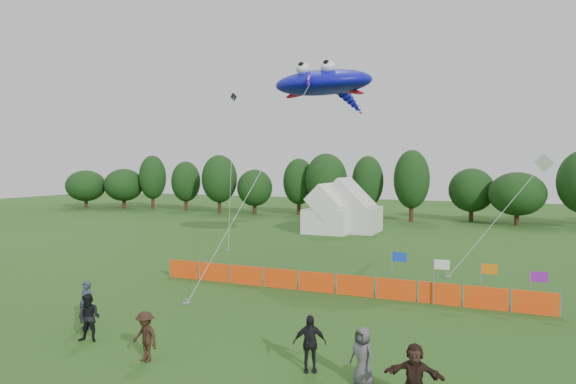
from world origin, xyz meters
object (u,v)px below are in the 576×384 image
at_px(spectator_c, 145,336).
at_px(spectator_e, 363,356).
at_px(spectator_d, 310,343).
at_px(barrier_fence, 335,284).
at_px(spectator_f, 414,375).
at_px(tent_left, 329,213).
at_px(tent_right, 350,211).
at_px(spectator_a, 86,305).
at_px(stingray_kite, 326,84).
at_px(spectator_b, 89,318).

xyz_separation_m(spectator_c, spectator_e, (6.98, 1.04, 0.03)).
bearing_deg(spectator_d, barrier_fence, 77.52).
bearing_deg(spectator_f, barrier_fence, 114.41).
height_order(tent_left, spectator_d, tent_left).
bearing_deg(spectator_e, spectator_c, -144.93).
distance_m(spectator_c, spectator_e, 7.06).
height_order(spectator_d, spectator_f, spectator_d).
xyz_separation_m(tent_left, tent_right, (1.59, 1.72, 0.10)).
xyz_separation_m(spectator_a, spectator_d, (9.51, -0.44, -0.05)).
bearing_deg(stingray_kite, spectator_c, -87.55).
height_order(tent_right, spectator_f, tent_right).
xyz_separation_m(barrier_fence, spectator_d, (2.25, -9.50, 0.38)).
bearing_deg(spectator_f, stingray_kite, 111.59).
bearing_deg(stingray_kite, barrier_fence, -68.11).
distance_m(spectator_a, stingray_kite, 21.90).
relative_size(spectator_e, stingray_kite, 0.07).
xyz_separation_m(spectator_b, spectator_f, (11.69, -0.45, -0.02)).
bearing_deg(tent_left, spectator_c, -81.73).
bearing_deg(barrier_fence, stingray_kite, 111.89).
bearing_deg(barrier_fence, spectator_c, -105.25).
height_order(spectator_b, spectator_f, spectator_b).
xyz_separation_m(spectator_d, spectator_e, (1.77, -0.32, -0.03)).
distance_m(spectator_e, spectator_f, 1.79).
bearing_deg(tent_left, stingray_kite, -72.43).
bearing_deg(spectator_a, stingray_kite, 86.28).
relative_size(spectator_c, spectator_d, 0.93).
relative_size(barrier_fence, spectator_a, 10.65).
bearing_deg(spectator_c, spectator_e, 21.32).
bearing_deg(tent_right, spectator_b, -89.89).
distance_m(tent_right, spectator_f, 36.07).
bearing_deg(spectator_b, spectator_d, -11.94).
distance_m(tent_right, spectator_e, 34.83).
xyz_separation_m(spectator_f, stingray_kite, (-9.47, 20.14, 11.12)).
xyz_separation_m(tent_right, spectator_f, (11.75, -34.09, -1.13)).
distance_m(tent_right, spectator_d, 34.04).
relative_size(spectator_a, spectator_d, 1.06).
distance_m(barrier_fence, spectator_e, 10.62).
height_order(tent_right, spectator_c, tent_right).
bearing_deg(barrier_fence, tent_left, 109.49).
xyz_separation_m(tent_left, spectator_b, (1.65, -31.92, -1.00)).
xyz_separation_m(tent_left, spectator_f, (13.34, -32.36, -1.03)).
bearing_deg(spectator_f, spectator_b, 174.23).
relative_size(tent_right, spectator_c, 3.36).
height_order(spectator_e, spectator_f, spectator_e).
height_order(barrier_fence, spectator_a, spectator_a).
relative_size(spectator_d, spectator_f, 1.04).
bearing_deg(spectator_d, spectator_b, 158.74).
distance_m(spectator_a, spectator_f, 12.99).
bearing_deg(spectator_e, barrier_fence, 138.82).
height_order(spectator_a, spectator_d, spectator_a).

